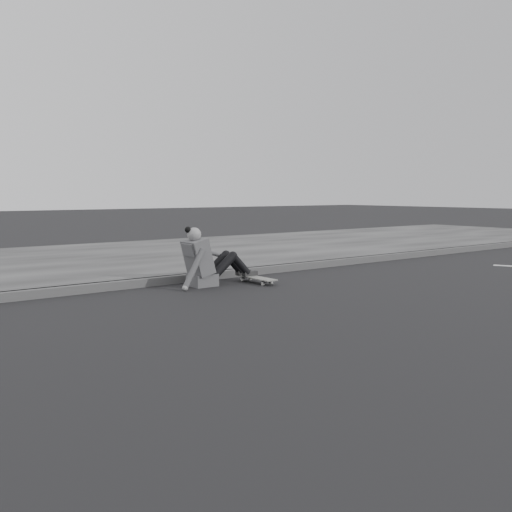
{
  "coord_description": "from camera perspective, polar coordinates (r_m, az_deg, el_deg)",
  "views": [
    {
      "loc": [
        -6.95,
        -4.91,
        1.36
      ],
      "look_at": [
        -2.31,
        1.21,
        0.5
      ],
      "focal_mm": 40.0,
      "sensor_mm": 36.0,
      "label": 1
    }
  ],
  "objects": [
    {
      "name": "ground",
      "position": [
        8.62,
        17.4,
        -2.98
      ],
      "size": [
        80.0,
        80.0,
        0.0
      ],
      "primitive_type": "plane",
      "color": "black",
      "rests_on": "ground"
    },
    {
      "name": "curb",
      "position": [
        10.3,
        5.66,
        -0.9
      ],
      "size": [
        24.0,
        0.16,
        0.12
      ],
      "primitive_type": "cube",
      "color": "#444444",
      "rests_on": "ground"
    },
    {
      "name": "sidewalk",
      "position": [
        12.67,
        -3.66,
        0.48
      ],
      "size": [
        24.0,
        6.0,
        0.12
      ],
      "primitive_type": "cube",
      "color": "#3A3A3A",
      "rests_on": "ground"
    },
    {
      "name": "skateboard",
      "position": [
        8.6,
        0.04,
        -2.24
      ],
      "size": [
        0.2,
        0.78,
        0.09
      ],
      "color": "#A4A59F",
      "rests_on": "ground"
    },
    {
      "name": "seated_woman",
      "position": [
        8.34,
        -5.01,
        -0.52
      ],
      "size": [
        1.38,
        0.46,
        0.88
      ],
      "color": "#4A4A4C",
      "rests_on": "ground"
    }
  ]
}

